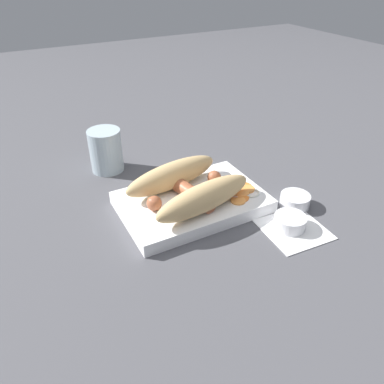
{
  "coord_description": "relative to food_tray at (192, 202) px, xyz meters",
  "views": [
    {
      "loc": [
        0.27,
        0.5,
        0.4
      ],
      "look_at": [
        0.0,
        0.0,
        0.03
      ],
      "focal_mm": 35.0,
      "sensor_mm": 36.0,
      "label": 1
    }
  ],
  "objects": [
    {
      "name": "ground_plane",
      "position": [
        0.0,
        0.0,
        -0.01
      ],
      "size": [
        3.0,
        3.0,
        0.0
      ],
      "primitive_type": "plane",
      "color": "#4C4C51"
    },
    {
      "name": "food_tray",
      "position": [
        0.0,
        0.0,
        0.0
      ],
      "size": [
        0.26,
        0.17,
        0.02
      ],
      "color": "white",
      "rests_on": "ground_plane"
    },
    {
      "name": "bread_roll",
      "position": [
        0.01,
        -0.0,
        0.04
      ],
      "size": [
        0.22,
        0.17,
        0.05
      ],
      "color": "tan",
      "rests_on": "food_tray"
    },
    {
      "name": "napkin",
      "position": [
        -0.12,
        0.14,
        -0.01
      ],
      "size": [
        0.11,
        0.11,
        0.0
      ],
      "color": "white",
      "rests_on": "ground_plane"
    },
    {
      "name": "drink_glass",
      "position": [
        0.09,
        -0.21,
        0.03
      ],
      "size": [
        0.07,
        0.07,
        0.09
      ],
      "color": "silver",
      "rests_on": "ground_plane"
    },
    {
      "name": "condiment_cup_far",
      "position": [
        -0.17,
        0.09,
        -0.0
      ],
      "size": [
        0.05,
        0.05,
        0.02
      ],
      "color": "white",
      "rests_on": "ground_plane"
    },
    {
      "name": "condiment_cup_near",
      "position": [
        -0.12,
        0.13,
        -0.0
      ],
      "size": [
        0.05,
        0.05,
        0.02
      ],
      "color": "white",
      "rests_on": "ground_plane"
    },
    {
      "name": "sausage",
      "position": [
        0.01,
        -0.01,
        0.03
      ],
      "size": [
        0.16,
        0.14,
        0.03
      ],
      "color": "#9E5638",
      "rests_on": "food_tray"
    },
    {
      "name": "pickled_veggies",
      "position": [
        -0.09,
        0.03,
        0.01
      ],
      "size": [
        0.07,
        0.07,
        0.0
      ],
      "color": "#F99E4C",
      "rests_on": "food_tray"
    }
  ]
}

